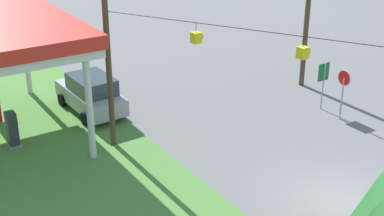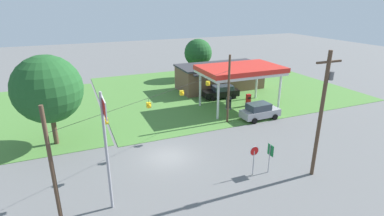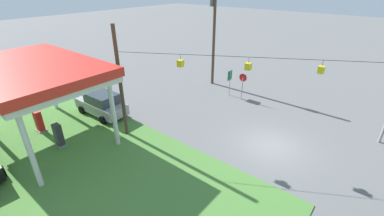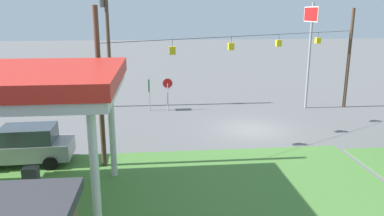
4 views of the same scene
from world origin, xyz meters
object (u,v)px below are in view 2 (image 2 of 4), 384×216
Objects in this scene: gas_station_canopy at (240,71)px; car_at_pumps_rear at (221,92)px; fuel_pump_far at (248,101)px; utility_pole_main at (322,109)px; fuel_pump_near at (229,103)px; tree_behind_station at (198,53)px; stop_sign_roadside at (254,154)px; car_at_pumps_front at (260,111)px; stop_sign_overhead at (105,128)px; route_sign at (270,153)px; gas_station_store at (220,77)px; tree_west_verge at (48,89)px.

car_at_pumps_rear is at bearing 92.91° from gas_station_canopy.
gas_station_canopy is 1.94× the size of car_at_pumps_rear.
utility_pole_main is (-4.10, -15.62, 4.66)m from fuel_pump_far.
fuel_pump_near is at bearing -179.94° from gas_station_canopy.
car_at_pumps_rear is 12.39m from tree_behind_station.
stop_sign_roadside is (-7.09, -13.97, -2.99)m from gas_station_canopy.
gas_station_canopy is 5.78m from car_at_pumps_rear.
gas_station_canopy is at bearing 90.45° from car_at_pumps_front.
gas_station_canopy reaches higher than car_at_pumps_front.
route_sign is at bearing -1.94° from stop_sign_overhead.
tree_behind_station is (-0.43, 7.31, 2.52)m from gas_station_store.
route_sign is at bearing -103.31° from tree_behind_station.
car_at_pumps_front is 12.49m from utility_pole_main.
fuel_pump_near is (-3.31, -8.76, -1.13)m from gas_station_store.
route_sign is (12.04, -0.41, -4.00)m from stop_sign_overhead.
utility_pole_main reaches higher than route_sign.
fuel_pump_near is at bearing -110.69° from gas_station_store.
stop_sign_overhead is at bearing -122.79° from tree_behind_station.
route_sign is at bearing -37.46° from tree_west_verge.
gas_station_store is 1.63× the size of stop_sign_overhead.
gas_station_canopy is at bearing 179.94° from fuel_pump_far.
stop_sign_overhead reaches higher than route_sign.
tree_west_verge reaches higher than tree_behind_station.
fuel_pump_near is 4.59m from car_at_pumps_front.
route_sign is (-5.69, -14.09, -3.09)m from gas_station_canopy.
car_at_pumps_rear is (-2.09, -4.47, -0.96)m from gas_station_store.
car_at_pumps_rear is (-0.22, 4.29, -3.87)m from gas_station_canopy.
utility_pole_main reaches higher than gas_station_store.
utility_pole_main is at bearing -105.93° from car_at_pumps_front.
gas_station_canopy is 6.20× the size of fuel_pump_near.
gas_station_store is at bearing 77.94° from gas_station_canopy.
fuel_pump_far is at bearing 0.00° from fuel_pump_near.
tree_west_verge reaches higher than gas_station_canopy.
tree_behind_station is at bearing 57.21° from stop_sign_overhead.
utility_pole_main reaches higher than stop_sign_overhead.
stop_sign_roadside is (-8.96, -22.73, -0.08)m from gas_station_store.
stop_sign_roadside reaches higher than car_at_pumps_front.
gas_station_canopy is at bearing 37.67° from stop_sign_overhead.
stop_sign_overhead reaches higher than fuel_pump_far.
stop_sign_roadside is 31.33m from tree_behind_station.
car_at_pumps_rear is (-1.65, 4.29, 0.18)m from fuel_pump_far.
gas_station_canopy is 4.12× the size of route_sign.
utility_pole_main is at bearing -99.68° from gas_station_canopy.
tree_behind_station is (7.13, 30.16, 2.70)m from route_sign.
stop_sign_overhead reaches higher than tree_behind_station.
gas_station_store is 1.33× the size of utility_pole_main.
route_sign is at bearing -116.84° from fuel_pump_far.
stop_sign_overhead is at bearing 178.06° from route_sign.
gas_station_canopy is 15.86m from utility_pole_main.
fuel_pump_far is (-0.44, -8.76, -1.13)m from gas_station_store.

